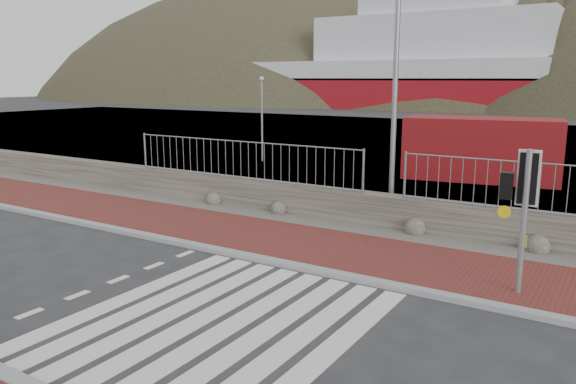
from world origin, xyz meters
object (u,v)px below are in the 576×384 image
Objects in this scene: traffic_signal_far at (524,191)px; streetlight at (402,50)px; shipping_container at (481,149)px; ferry at (387,68)px.

streetlight is at bearing -49.87° from traffic_signal_far.
traffic_signal_far is 0.33× the size of streetlight.
streetlight is (-4.06, 4.28, 2.79)m from traffic_signal_far.
traffic_signal_far is 13.02m from shipping_container.
ferry is 70.24m from traffic_signal_far.
ferry reaches higher than shipping_container.
ferry is 5.85× the size of streetlight.
ferry reaches higher than streetlight.
traffic_signal_far is at bearing -82.29° from shipping_container.
traffic_signal_far is 6.52m from streetlight.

